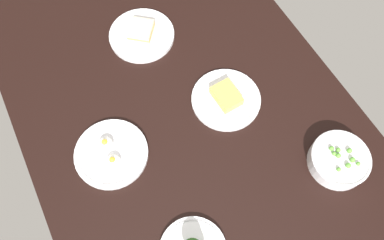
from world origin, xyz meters
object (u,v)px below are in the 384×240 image
plate_sandwich (141,34)px  plate_eggs (111,153)px  plate_cheese (226,98)px  bowl_peas (339,160)px

plate_sandwich → plate_eggs: (33.08, -24.19, -0.27)cm
plate_cheese → bowl_peas: bearing=28.8°
bowl_peas → plate_cheese: bearing=-151.2°
bowl_peas → plate_eggs: bearing=-120.0°
plate_cheese → plate_sandwich: size_ratio=0.98×
plate_cheese → bowl_peas: (31.21, 17.13, 1.48)cm
plate_sandwich → plate_cheese: bearing=20.9°
plate_sandwich → bowl_peas: 70.81cm
bowl_peas → plate_sandwich: bearing=-155.1°
plate_cheese → plate_eggs: (0.05, -36.82, -0.10)cm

